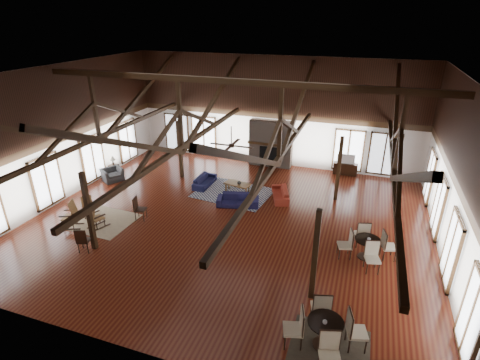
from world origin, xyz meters
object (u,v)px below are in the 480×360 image
(sofa_navy_front, at_px, (238,200))
(sofa_orange, at_px, (280,194))
(armchair, at_px, (112,175))
(tv_console, at_px, (345,168))
(coffee_table, at_px, (237,184))
(cafe_table_near, at_px, (325,329))
(sofa_navy_left, at_px, (205,181))
(cafe_table_far, at_px, (367,245))

(sofa_navy_front, distance_m, sofa_orange, 2.11)
(armchair, relative_size, tv_console, 0.79)
(coffee_table, relative_size, cafe_table_near, 0.60)
(sofa_navy_left, relative_size, tv_console, 1.33)
(sofa_orange, height_order, tv_console, tv_console)
(sofa_navy_front, height_order, cafe_table_far, cafe_table_far)
(cafe_table_near, height_order, tv_console, cafe_table_near)
(coffee_table, xyz_separation_m, cafe_table_near, (5.19, -7.95, 0.15))
(coffee_table, distance_m, tv_console, 6.24)
(coffee_table, bearing_deg, sofa_navy_front, -56.86)
(sofa_navy_front, distance_m, coffee_table, 1.40)
(sofa_navy_front, xyz_separation_m, tv_console, (4.28, 5.35, 0.04))
(armchair, bearing_deg, sofa_navy_front, -62.00)
(sofa_navy_front, bearing_deg, cafe_table_far, -35.32)
(sofa_orange, height_order, cafe_table_near, cafe_table_near)
(cafe_table_near, bearing_deg, coffee_table, 123.13)
(armchair, distance_m, cafe_table_far, 12.99)
(sofa_orange, xyz_separation_m, cafe_table_near, (3.06, -7.96, 0.32))
(coffee_table, relative_size, armchair, 1.34)
(sofa_navy_front, xyz_separation_m, cafe_table_near, (4.71, -6.65, 0.29))
(tv_console, bearing_deg, coffee_table, -139.65)
(coffee_table, relative_size, tv_console, 1.06)
(sofa_navy_left, xyz_separation_m, coffee_table, (1.83, -0.21, 0.17))
(sofa_orange, bearing_deg, cafe_table_far, 28.79)
(sofa_orange, xyz_separation_m, tv_console, (2.62, 4.03, 0.07))
(cafe_table_far, bearing_deg, sofa_navy_front, 158.23)
(sofa_navy_front, height_order, tv_console, tv_console)
(sofa_navy_front, distance_m, tv_console, 6.85)
(sofa_navy_left, bearing_deg, cafe_table_far, -114.90)
(sofa_orange, height_order, coffee_table, sofa_orange)
(tv_console, bearing_deg, cafe_table_near, -87.91)
(cafe_table_far, bearing_deg, tv_console, 99.94)
(coffee_table, xyz_separation_m, tv_console, (4.75, 4.04, -0.10))
(sofa_navy_front, xyz_separation_m, sofa_orange, (1.65, 1.32, -0.02))
(armchair, bearing_deg, sofa_orange, -52.60)
(sofa_navy_left, xyz_separation_m, cafe_table_far, (7.91, -3.75, 0.29))
(armchair, bearing_deg, cafe_table_far, -70.09)
(cafe_table_far, bearing_deg, armchair, 167.76)
(sofa_orange, xyz_separation_m, coffee_table, (-2.13, -0.01, 0.17))
(armchair, bearing_deg, sofa_navy_left, -46.03)
(sofa_orange, relative_size, cafe_table_far, 0.82)
(sofa_navy_left, distance_m, tv_console, 7.62)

